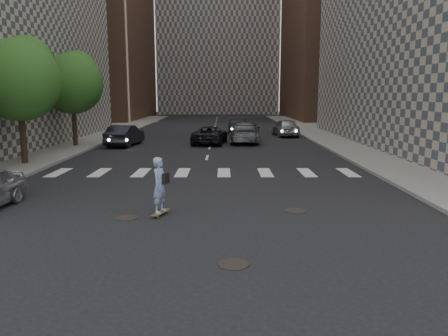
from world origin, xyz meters
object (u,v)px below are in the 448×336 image
object	(u,v)px
skateboarder	(160,185)
traffic_car_b	(246,132)
tree_c	(73,81)
traffic_car_d	(285,127)
tree_b	(20,76)
traffic_car_e	(238,126)
traffic_car_a	(125,135)
traffic_car_c	(210,135)

from	to	relation	value
skateboarder	traffic_car_b	size ratio (longest dim) A/B	0.33
tree_c	traffic_car_b	xyz separation A→B (m)	(12.15, 2.86, -3.83)
tree_c	traffic_car_d	xyz separation A→B (m)	(15.95, 8.01, -3.87)
tree_b	skateboarder	size ratio (longest dim) A/B	3.59
traffic_car_d	traffic_car_e	xyz separation A→B (m)	(-4.16, 2.32, -0.05)
tree_c	traffic_car_e	distance (m)	16.16
tree_b	traffic_car_b	world-z (taller)	tree_b
traffic_car_a	traffic_car_c	bearing A→B (deg)	-162.96
tree_b	traffic_car_e	world-z (taller)	tree_b
traffic_car_b	tree_b	bearing A→B (deg)	47.07
tree_b	skateboarder	bearing A→B (deg)	-48.64
traffic_car_b	traffic_car_d	xyz separation A→B (m)	(3.81, 5.15, -0.03)
skateboarder	traffic_car_d	distance (m)	26.70
tree_c	traffic_car_c	size ratio (longest dim) A/B	1.37
tree_b	skateboarder	xyz separation A→B (m)	(8.46, -9.61, -3.68)
tree_c	traffic_car_e	size ratio (longest dim) A/B	1.49
skateboarder	traffic_car_b	bearing A→B (deg)	100.20
tree_b	traffic_car_a	bearing A→B (deg)	69.93
traffic_car_b	skateboarder	bearing A→B (deg)	85.05
tree_b	tree_c	size ratio (longest dim) A/B	1.00
skateboarder	tree_b	bearing A→B (deg)	151.77
skateboarder	traffic_car_b	distance (m)	20.80
tree_b	traffic_car_e	xyz separation A→B (m)	(11.79, 18.33, -3.92)
tree_b	traffic_car_c	bearing A→B (deg)	46.84
tree_c	skateboarder	size ratio (longest dim) A/B	3.59
traffic_car_b	traffic_car_d	size ratio (longest dim) A/B	1.22
traffic_car_b	traffic_car_a	bearing A→B (deg)	17.91
traffic_car_a	traffic_car_b	bearing A→B (deg)	-161.15
traffic_car_a	traffic_car_d	world-z (taller)	traffic_car_d
traffic_car_c	traffic_car_e	size ratio (longest dim) A/B	1.09
skateboarder	traffic_car_b	world-z (taller)	skateboarder
traffic_car_a	skateboarder	bearing A→B (deg)	111.98
skateboarder	traffic_car_e	world-z (taller)	skateboarder
traffic_car_a	traffic_car_c	world-z (taller)	traffic_car_a
tree_b	traffic_car_c	world-z (taller)	tree_b
tree_b	traffic_car_d	size ratio (longest dim) A/B	1.44
traffic_car_b	traffic_car_c	bearing A→B (deg)	21.93
traffic_car_e	traffic_car_b	bearing A→B (deg)	97.27
traffic_car_c	traffic_car_b	bearing A→B (deg)	-155.54
traffic_car_a	tree_c	bearing A→B (deg)	21.13
tree_c	skateboarder	xyz separation A→B (m)	(8.46, -17.61, -3.68)
traffic_car_d	traffic_car_a	bearing A→B (deg)	24.56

